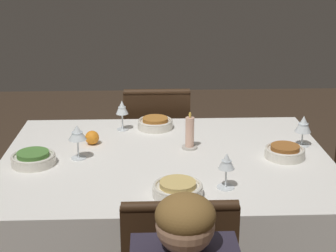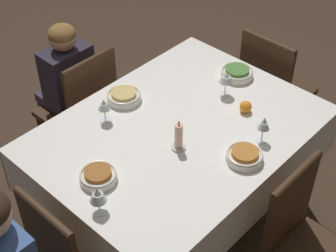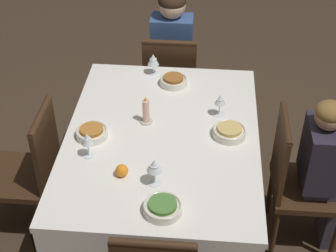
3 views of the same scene
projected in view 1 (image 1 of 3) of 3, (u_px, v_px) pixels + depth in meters
dining_table at (166, 176)px, 2.30m from camera, size 1.45×1.08×0.78m
chair_north at (157, 151)px, 3.10m from camera, size 0.41×0.41×0.91m
bowl_east at (285, 152)px, 2.25m from camera, size 0.17×0.17×0.06m
wine_glass_east at (303, 125)px, 2.37m from camera, size 0.08×0.08×0.15m
bowl_south at (178, 189)px, 1.91m from camera, size 0.19×0.19×0.06m
wine_glass_south at (227, 163)px, 1.94m from camera, size 0.07×0.07×0.14m
bowl_west at (33, 158)px, 2.18m from camera, size 0.19×0.19×0.06m
wine_glass_west at (77, 134)px, 2.21m from camera, size 0.08×0.08×0.15m
bowl_north at (155, 123)px, 2.62m from camera, size 0.18×0.18×0.06m
wine_glass_north at (122, 109)px, 2.57m from camera, size 0.06×0.06×0.15m
candle_centerpiece at (190, 135)px, 2.34m from camera, size 0.07×0.07×0.17m
orange_fruit at (92, 138)px, 2.40m from camera, size 0.07×0.07×0.07m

